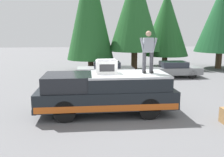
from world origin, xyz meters
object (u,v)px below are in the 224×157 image
(pickup_truck, at_px, (106,92))
(parked_car_silver, at_px, (106,70))
(person_on_truck_bed, at_px, (148,51))
(compressor_unit, at_px, (106,66))
(parked_car_grey, at_px, (172,69))

(pickup_truck, distance_m, parked_car_silver, 8.01)
(pickup_truck, bearing_deg, parked_car_silver, -4.35)
(person_on_truck_bed, bearing_deg, pickup_truck, 90.17)
(compressor_unit, bearing_deg, parked_car_silver, -4.23)
(person_on_truck_bed, distance_m, parked_car_grey, 8.74)
(pickup_truck, height_order, compressor_unit, compressor_unit)
(person_on_truck_bed, height_order, parked_car_silver, person_on_truck_bed)
(person_on_truck_bed, bearing_deg, parked_car_silver, 7.81)
(compressor_unit, distance_m, parked_car_grey, 9.38)
(pickup_truck, xyz_separation_m, compressor_unit, (0.13, -0.03, 1.05))
(compressor_unit, bearing_deg, parked_car_grey, -36.33)
(compressor_unit, relative_size, parked_car_grey, 0.20)
(compressor_unit, height_order, parked_car_silver, compressor_unit)
(pickup_truck, relative_size, person_on_truck_bed, 3.28)
(person_on_truck_bed, relative_size, parked_car_grey, 0.41)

